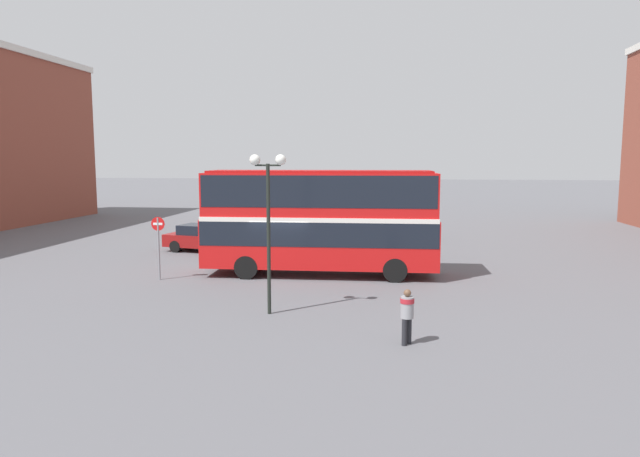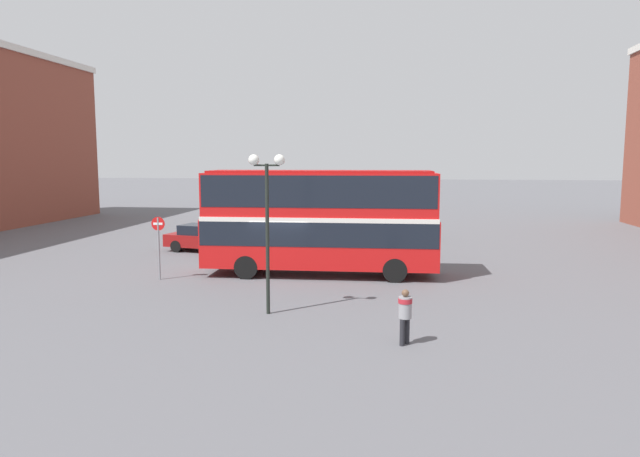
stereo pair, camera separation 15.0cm
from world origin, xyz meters
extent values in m
plane|color=#5B5B60|center=(0.00, 0.00, 0.00)|extent=(240.00, 240.00, 0.00)
cube|color=red|center=(1.57, 0.52, 1.47)|extent=(10.18, 2.87, 2.09)
cube|color=red|center=(1.57, 0.52, 3.50)|extent=(10.02, 2.78, 1.96)
cube|color=black|center=(1.57, 0.52, 1.94)|extent=(10.08, 2.89, 1.03)
cube|color=black|center=(1.57, 0.52, 3.73)|extent=(9.87, 2.81, 1.33)
cube|color=silver|center=(1.57, 0.52, 2.55)|extent=(10.08, 2.89, 0.20)
cube|color=#A91111|center=(1.57, 0.52, 4.52)|extent=(9.56, 2.59, 0.10)
cylinder|color=black|center=(4.76, 1.76, 0.50)|extent=(1.02, 0.33, 1.01)
cylinder|color=black|center=(4.83, -0.52, 0.50)|extent=(1.02, 0.33, 1.01)
cylinder|color=black|center=(-1.50, 1.57, 0.50)|extent=(1.02, 0.33, 1.01)
cylinder|color=black|center=(-1.43, -0.72, 0.50)|extent=(1.02, 0.33, 1.01)
cylinder|color=#232328|center=(5.10, -8.62, 0.37)|extent=(0.14, 0.14, 0.75)
cylinder|color=#232328|center=(5.23, -8.43, 0.37)|extent=(0.14, 0.14, 0.75)
cylinder|color=gray|center=(5.17, -8.53, 1.05)|extent=(0.50, 0.50, 0.59)
cylinder|color=#B2232D|center=(5.17, -8.53, 1.23)|extent=(0.53, 0.53, 0.13)
sphere|color=brown|center=(5.17, -8.53, 1.45)|extent=(0.20, 0.20, 0.20)
cube|color=maroon|center=(-5.60, 6.02, 0.61)|extent=(4.53, 2.57, 0.67)
cube|color=black|center=(-5.77, 6.06, 1.21)|extent=(2.49, 1.99, 0.53)
cylinder|color=black|center=(-4.15, 6.52, 0.33)|extent=(0.68, 0.35, 0.65)
cylinder|color=black|center=(-4.47, 4.99, 0.33)|extent=(0.68, 0.35, 0.65)
cylinder|color=black|center=(-6.73, 7.06, 0.33)|extent=(0.68, 0.35, 0.65)
cylinder|color=black|center=(-7.05, 5.53, 0.33)|extent=(0.68, 0.35, 0.65)
cube|color=black|center=(4.68, 13.29, 0.61)|extent=(4.40, 2.63, 0.70)
cube|color=black|center=(4.52, 13.33, 1.24)|extent=(2.44, 2.01, 0.56)
cylinder|color=black|center=(6.10, 13.75, 0.30)|extent=(0.64, 0.35, 0.60)
cylinder|color=black|center=(5.74, 12.24, 0.30)|extent=(0.64, 0.35, 0.60)
cylinder|color=black|center=(3.62, 14.34, 0.30)|extent=(0.64, 0.35, 0.60)
cylinder|color=black|center=(3.26, 12.83, 0.30)|extent=(0.64, 0.35, 0.60)
cylinder|color=black|center=(0.74, -5.95, 2.46)|extent=(0.12, 0.12, 4.92)
cylinder|color=black|center=(0.74, -5.95, 4.87)|extent=(0.84, 0.06, 0.06)
sphere|color=white|center=(0.32, -5.95, 5.04)|extent=(0.35, 0.35, 0.35)
sphere|color=white|center=(1.16, -5.95, 5.04)|extent=(0.35, 0.35, 0.35)
cylinder|color=gray|center=(-5.02, -1.35, 1.32)|extent=(0.08, 0.08, 2.64)
cylinder|color=red|center=(-5.02, -1.35, 2.38)|extent=(0.58, 0.03, 0.58)
cube|color=white|center=(-5.02, -1.35, 2.38)|extent=(0.40, 0.04, 0.10)
camera|label=1|loc=(4.80, -23.87, 5.07)|focal=32.00mm
camera|label=2|loc=(4.95, -23.85, 5.07)|focal=32.00mm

